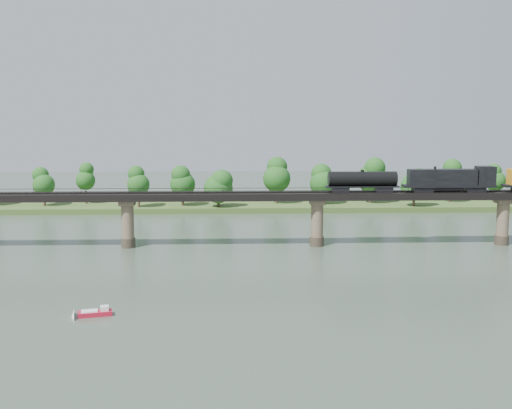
{
  "coord_description": "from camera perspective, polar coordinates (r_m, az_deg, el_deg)",
  "views": [
    {
      "loc": [
        -17.74,
        -103.53,
        28.67
      ],
      "look_at": [
        -13.0,
        30.0,
        9.0
      ],
      "focal_mm": 45.0,
      "sensor_mm": 36.0,
      "label": 1
    }
  ],
  "objects": [
    {
      "name": "far_bank",
      "position": [
        191.4,
        3.31,
        -0.01
      ],
      "size": [
        300.0,
        24.0,
        1.6
      ],
      "primitive_type": "cube",
      "color": "#385321",
      "rests_on": "ground"
    },
    {
      "name": "bridge_superstructure",
      "position": [
        135.75,
        5.49,
        1.19
      ],
      "size": [
        220.0,
        4.9,
        0.75
      ],
      "color": "black",
      "rests_on": "bridge"
    },
    {
      "name": "ground",
      "position": [
        108.88,
        7.47,
        -6.97
      ],
      "size": [
        400.0,
        400.0,
        0.0
      ],
      "primitive_type": "plane",
      "color": "#354437",
      "rests_on": "ground"
    },
    {
      "name": "motorboat",
      "position": [
        94.28,
        -14.07,
        -9.3
      ],
      "size": [
        4.96,
        2.68,
        1.32
      ],
      "rotation": [
        0.0,
        0.0,
        0.22
      ],
      "color": "#B6142C",
      "rests_on": "ground"
    },
    {
      "name": "far_treeline",
      "position": [
        185.36,
        0.93,
        2.23
      ],
      "size": [
        289.06,
        17.54,
        13.6
      ],
      "color": "#382619",
      "rests_on": "far_bank"
    },
    {
      "name": "bridge",
      "position": [
        136.69,
        5.45,
        -1.44
      ],
      "size": [
        236.0,
        30.0,
        11.5
      ],
      "color": "#473A2D",
      "rests_on": "ground"
    }
  ]
}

